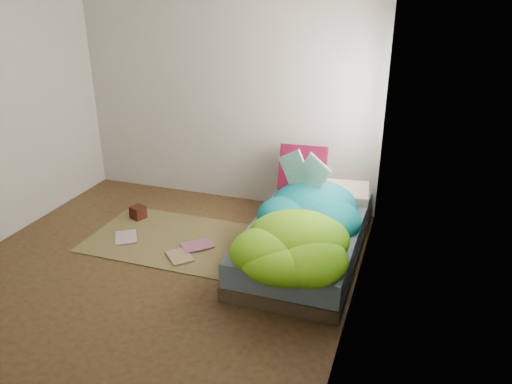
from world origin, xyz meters
TOP-DOWN VIEW (x-y plane):
  - ground at (0.00, 0.00)m, footprint 3.50×3.50m
  - room_walls at (0.01, 0.01)m, footprint 3.54×3.54m
  - bed at (1.22, 0.72)m, footprint 1.00×2.00m
  - duvet at (1.22, 0.50)m, footprint 0.96×1.84m
  - rug at (-0.15, 0.55)m, footprint 1.60×1.10m
  - pillow_floral at (1.42, 1.36)m, footprint 0.59×0.41m
  - pillow_magenta at (0.99, 1.45)m, footprint 0.50×0.19m
  - open_book at (1.09, 1.03)m, footprint 0.48×0.27m
  - wooden_box at (-0.70, 0.85)m, footprint 0.18×0.18m
  - floor_book_a at (-0.66, 0.34)m, footprint 0.33×0.36m
  - floor_book_b at (0.11, 0.55)m, footprint 0.36×0.36m
  - floor_book_c at (0.04, 0.16)m, footprint 0.34×0.34m

SIDE VIEW (x-z plane):
  - ground at x=0.00m, z-range 0.00..0.00m
  - rug at x=-0.15m, z-range 0.00..0.01m
  - floor_book_c at x=0.04m, z-range 0.01..0.03m
  - floor_book_a at x=-0.66m, z-range 0.01..0.03m
  - floor_book_b at x=0.11m, z-range 0.01..0.04m
  - wooden_box at x=-0.70m, z-range 0.01..0.15m
  - bed at x=1.22m, z-range 0.00..0.34m
  - pillow_floral at x=1.42m, z-range 0.34..0.46m
  - duvet at x=1.22m, z-range 0.34..0.68m
  - pillow_magenta at x=0.99m, z-range 0.34..0.83m
  - open_book at x=1.09m, z-range 0.68..0.97m
  - room_walls at x=0.01m, z-range 0.32..2.94m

